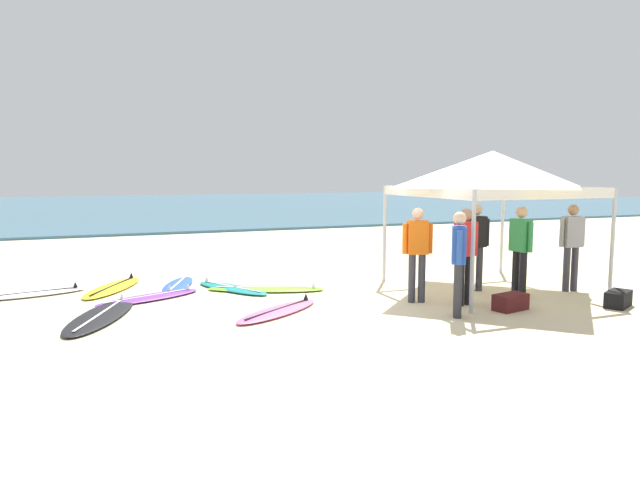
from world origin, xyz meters
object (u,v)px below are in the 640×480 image
surfboard_white (30,294)px  person_blue (459,256)px  canopy_tent (492,169)px  surfboard_yellow (113,287)px  surfboard_lime (266,289)px  person_black (476,241)px  surfboard_blue (178,285)px  surfboard_black (101,315)px  surfboard_pink (278,311)px  person_orange (417,248)px  surfboard_teal (232,288)px  person_grey (572,241)px  gear_bag_near_tent (618,299)px  gear_bag_by_pole (511,302)px  surfboard_purple (149,297)px  person_green (520,245)px  person_red (465,250)px

surfboard_white → person_blue: person_blue is taller
canopy_tent → surfboard_yellow: size_ratio=1.43×
surfboard_lime → person_black: size_ratio=1.39×
surfboard_blue → surfboard_black: bearing=-125.3°
surfboard_pink → person_blue: 3.09m
person_black → person_orange: size_ratio=1.00×
canopy_tent → surfboard_pink: (-4.52, -0.34, -2.35)m
surfboard_teal → person_orange: 3.80m
surfboard_pink → person_grey: person_grey is taller
person_blue → canopy_tent: bearing=41.1°
surfboard_teal → surfboard_yellow: (-2.21, 0.93, -0.00)m
surfboard_pink → person_black: 4.28m
surfboard_yellow → gear_bag_near_tent: size_ratio=3.75×
surfboard_blue → surfboard_pink: bearing=-66.9°
person_grey → person_blue: 3.38m
person_blue → gear_bag_by_pole: 1.40m
surfboard_blue → surfboard_white: 2.74m
surfboard_black → gear_bag_near_tent: 8.77m
canopy_tent → surfboard_blue: 6.73m
surfboard_purple → person_grey: size_ratio=1.24×
surfboard_pink → surfboard_lime: bearing=79.6°
surfboard_teal → gear_bag_by_pole: bearing=-40.6°
surfboard_pink → surfboard_blue: size_ratio=1.05×
surfboard_black → person_green: 7.45m
surfboard_black → surfboard_yellow: (0.27, 2.36, 0.00)m
surfboard_black → surfboard_white: 2.58m
surfboard_pink → person_orange: (2.56, -0.15, 0.95)m
surfboard_purple → person_black: size_ratio=1.24×
surfboard_black → surfboard_blue: (1.52, 2.15, 0.00)m
person_red → canopy_tent: bearing=37.6°
person_grey → person_orange: same height
surfboard_white → person_grey: 10.49m
gear_bag_near_tent → person_red: bearing=155.5°
surfboard_black → surfboard_pink: 2.86m
person_blue → surfboard_purple: bearing=144.8°
surfboard_yellow → surfboard_lime: (2.83, -1.26, -0.00)m
person_grey → person_orange: size_ratio=1.00×
canopy_tent → surfboard_lime: size_ratio=1.35×
person_orange → surfboard_blue: bearing=141.2°
surfboard_purple → person_grey: bearing=-16.4°
person_black → person_green: bearing=-67.7°
surfboard_pink → person_red: 3.42m
person_grey → gear_bag_near_tent: 1.62m
surfboard_purple → person_green: bearing=-20.7°
surfboard_pink → person_blue: (2.63, -1.31, 0.95)m
surfboard_lime → person_orange: bearing=-42.1°
surfboard_lime → person_green: 4.91m
person_black → person_blue: (-1.54, -1.62, 0.00)m
surfboard_purple → gear_bag_near_tent: 8.38m
person_orange → canopy_tent: bearing=14.3°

